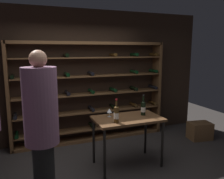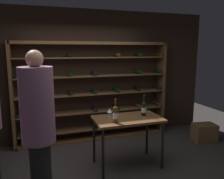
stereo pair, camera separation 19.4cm
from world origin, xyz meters
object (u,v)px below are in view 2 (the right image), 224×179
object	(u,v)px
wine_crate	(204,132)
wine_rack	(95,92)
person_guest_blue_shirt	(38,123)
wine_bottle_gold_foil	(144,108)
tasting_table	(128,123)
wine_glass_stemmed_right	(110,111)
wine_bottle_black_capsule	(115,114)

from	to	relation	value
wine_crate	wine_rack	bearing A→B (deg)	158.77
person_guest_blue_shirt	wine_crate	distance (m)	3.69
wine_bottle_gold_foil	wine_crate	bearing A→B (deg)	14.25
tasting_table	wine_crate	distance (m)	2.13
wine_glass_stemmed_right	person_guest_blue_shirt	bearing A→B (deg)	-146.86
wine_rack	wine_crate	world-z (taller)	wine_rack
wine_bottle_gold_foil	person_guest_blue_shirt	bearing A→B (deg)	-160.01
tasting_table	wine_bottle_black_capsule	size ratio (longest dim) A/B	2.99
person_guest_blue_shirt	wine_bottle_gold_foil	world-z (taller)	person_guest_blue_shirt
tasting_table	wine_crate	world-z (taller)	tasting_table
wine_bottle_gold_foil	wine_rack	bearing A→B (deg)	112.69
person_guest_blue_shirt	wine_bottle_gold_foil	distance (m)	1.85
wine_rack	person_guest_blue_shirt	world-z (taller)	wine_rack
wine_rack	wine_bottle_gold_foil	world-z (taller)	wine_rack
person_guest_blue_shirt	wine_crate	world-z (taller)	person_guest_blue_shirt
tasting_table	wine_bottle_gold_foil	bearing A→B (deg)	7.23
wine_rack	person_guest_blue_shirt	distance (m)	2.26
wine_bottle_gold_foil	wine_glass_stemmed_right	size ratio (longest dim) A/B	2.58
wine_crate	wine_bottle_gold_foil	size ratio (longest dim) A/B	1.34
tasting_table	person_guest_blue_shirt	xyz separation A→B (m)	(-1.42, -0.59, 0.34)
wine_crate	person_guest_blue_shirt	bearing A→B (deg)	-162.80
wine_crate	wine_glass_stemmed_right	bearing A→B (deg)	-172.31
wine_rack	wine_glass_stemmed_right	size ratio (longest dim) A/B	23.91
person_guest_blue_shirt	wine_crate	size ratio (longest dim) A/B	4.10
wine_bottle_black_capsule	wine_bottle_gold_foil	bearing A→B (deg)	20.00
wine_rack	wine_bottle_black_capsule	bearing A→B (deg)	-91.97
wine_rack	person_guest_blue_shirt	bearing A→B (deg)	-121.76
wine_rack	wine_bottle_gold_foil	distance (m)	1.41
wine_rack	wine_glass_stemmed_right	xyz separation A→B (m)	(-0.04, -1.17, -0.11)
wine_crate	wine_bottle_black_capsule	bearing A→B (deg)	-164.22
tasting_table	wine_crate	size ratio (longest dim) A/B	2.35
wine_bottle_black_capsule	wine_glass_stemmed_right	distance (m)	0.34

